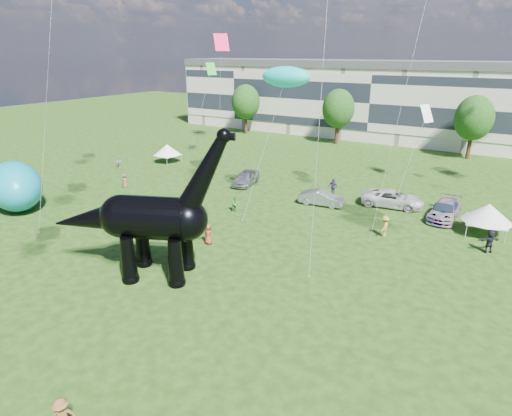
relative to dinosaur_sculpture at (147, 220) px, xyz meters
The scene contains 14 objects.
ground 8.55m from the dinosaur_sculpture, 36.48° to the right, with size 220.00×220.00×0.00m, color #16330C.
terrace_row 57.58m from the dinosaur_sculpture, 91.92° to the left, with size 78.00×11.00×12.00m, color beige.
tree_far_left 54.14m from the dinosaur_sculpture, 116.26° to the left, with size 5.20×5.20×9.44m.
tree_mid_left 48.93m from the dinosaur_sculpture, 96.97° to the left, with size 5.20×5.20×9.44m.
tree_mid_right 50.56m from the dinosaur_sculpture, 73.83° to the left, with size 5.20×5.20×9.44m.
dinosaur_sculpture is the anchor object (origin of this frame).
car_silver 22.21m from the dinosaur_sculpture, 105.92° to the left, with size 1.95×4.86×1.66m, color silver.
car_grey 20.00m from the dinosaur_sculpture, 77.58° to the left, with size 1.55×4.45×1.47m, color gray.
car_white 25.07m from the dinosaur_sculpture, 65.36° to the left, with size 2.74×5.93×1.65m, color silver.
car_dark 26.87m from the dinosaur_sculpture, 54.86° to the left, with size 2.26×5.56×1.61m, color #595960.
gazebo_near 27.49m from the dinosaur_sculpture, 46.41° to the left, with size 4.32×4.32×2.71m.
gazebo_left 32.20m from the dinosaur_sculpture, 130.91° to the left, with size 3.96×3.96×2.51m.
inflatable_teal 20.63m from the dinosaur_sculpture, behind, with size 7.53×4.71×4.71m, color #0D88A1.
visitors 11.86m from the dinosaur_sculpture, 69.81° to the left, with size 45.08×35.30×1.88m.
Camera 1 is at (13.99, -14.05, 14.55)m, focal length 30.00 mm.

